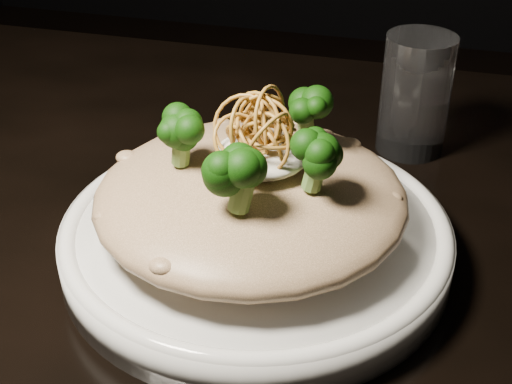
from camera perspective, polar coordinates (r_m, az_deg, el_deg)
table at (r=0.57m, az=8.00°, el=-13.27°), size 1.10×0.80×0.75m
plate at (r=0.52m, az=0.00°, el=-3.78°), size 0.28×0.28×0.03m
risotto at (r=0.49m, az=-0.43°, el=-0.34°), size 0.22×0.22×0.05m
broccoli at (r=0.47m, az=0.32°, el=4.00°), size 0.11×0.11×0.04m
cheese at (r=0.48m, az=0.43°, el=3.02°), size 0.06×0.06×0.02m
shallots at (r=0.47m, az=0.31°, el=5.62°), size 0.05×0.05×0.03m
drinking_glass at (r=0.65m, az=12.62°, el=7.61°), size 0.08×0.08×0.11m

